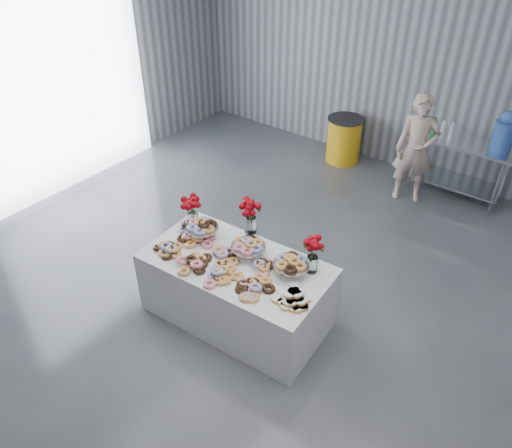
{
  "coord_description": "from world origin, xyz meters",
  "views": [
    {
      "loc": [
        2.36,
        -2.72,
        3.97
      ],
      "look_at": [
        -0.25,
        0.72,
        0.91
      ],
      "focal_mm": 35.0,
      "sensor_mm": 36.0,
      "label": 1
    }
  ],
  "objects_px": {
    "prep_table": "(457,158)",
    "trash_barrel": "(344,140)",
    "water_jug": "(504,133)",
    "display_table": "(237,290)",
    "person": "(416,149)"
  },
  "relations": [
    {
      "from": "prep_table",
      "to": "trash_barrel",
      "type": "distance_m",
      "value": 1.82
    },
    {
      "from": "prep_table",
      "to": "water_jug",
      "type": "bearing_deg",
      "value": -0.0
    },
    {
      "from": "display_table",
      "to": "person",
      "type": "relative_size",
      "value": 1.2
    },
    {
      "from": "water_jug",
      "to": "trash_barrel",
      "type": "height_order",
      "value": "water_jug"
    },
    {
      "from": "display_table",
      "to": "water_jug",
      "type": "xyz_separation_m",
      "value": [
        1.45,
        3.85,
        0.77
      ]
    },
    {
      "from": "trash_barrel",
      "to": "person",
      "type": "bearing_deg",
      "value": -18.09
    },
    {
      "from": "display_table",
      "to": "prep_table",
      "type": "distance_m",
      "value": 3.97
    },
    {
      "from": "display_table",
      "to": "water_jug",
      "type": "bearing_deg",
      "value": 69.36
    },
    {
      "from": "display_table",
      "to": "person",
      "type": "bearing_deg",
      "value": 81.96
    },
    {
      "from": "trash_barrel",
      "to": "display_table",
      "type": "bearing_deg",
      "value": -77.45
    },
    {
      "from": "display_table",
      "to": "person",
      "type": "height_order",
      "value": "person"
    },
    {
      "from": "display_table",
      "to": "water_jug",
      "type": "distance_m",
      "value": 4.18
    },
    {
      "from": "display_table",
      "to": "person",
      "type": "distance_m",
      "value": 3.47
    },
    {
      "from": "prep_table",
      "to": "trash_barrel",
      "type": "height_order",
      "value": "prep_table"
    },
    {
      "from": "display_table",
      "to": "trash_barrel",
      "type": "bearing_deg",
      "value": 102.55
    }
  ]
}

